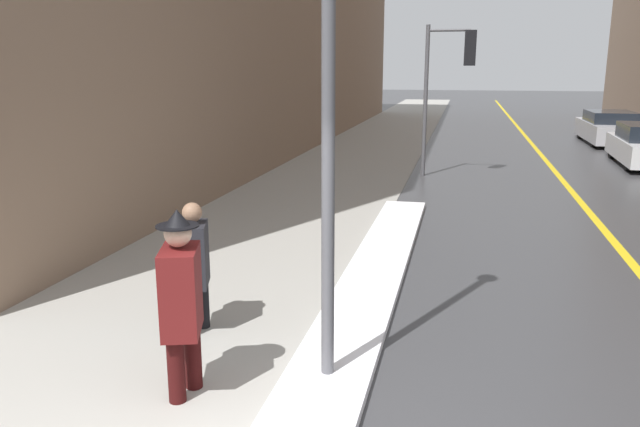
# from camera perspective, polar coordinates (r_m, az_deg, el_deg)

# --- Properties ---
(sidewalk_slab) EXTENTS (4.00, 80.00, 0.01)m
(sidewalk_slab) POSITION_cam_1_polar(r_m,az_deg,el_deg) (19.29, 2.73, 4.53)
(sidewalk_slab) COLOR #9E9B93
(sidewalk_slab) RESTS_ON ground
(road_centre_stripe) EXTENTS (0.16, 80.00, 0.00)m
(road_centre_stripe) POSITION_cam_1_polar(r_m,az_deg,el_deg) (19.17, 20.69, 3.62)
(road_centre_stripe) COLOR gold
(road_centre_stripe) RESTS_ON ground
(snow_bank_curb) EXTENTS (0.83, 9.91, 0.10)m
(snow_bank_curb) POSITION_cam_1_polar(r_m,az_deg,el_deg) (8.80, 4.83, -5.88)
(snow_bank_curb) COLOR white
(snow_bank_curb) RESTS_ON ground
(lamp_post) EXTENTS (0.28, 0.28, 5.60)m
(lamp_post) POSITION_cam_1_polar(r_m,az_deg,el_deg) (5.43, 0.79, 17.18)
(lamp_post) COLOR #515156
(lamp_post) RESTS_ON ground
(traffic_light_near) EXTENTS (1.31, 0.32, 4.01)m
(traffic_light_near) POSITION_cam_1_polar(r_m,az_deg,el_deg) (17.23, 12.00, 12.88)
(traffic_light_near) COLOR #515156
(traffic_light_near) RESTS_ON ground
(pedestrian_nearside) EXTENTS (0.46, 0.77, 1.74)m
(pedestrian_nearside) POSITION_cam_1_polar(r_m,az_deg,el_deg) (5.68, -12.56, -7.44)
(pedestrian_nearside) COLOR #340C0C
(pedestrian_nearside) RESTS_ON ground
(pedestrian_trailing) EXTENTS (0.42, 0.72, 1.50)m
(pedestrian_trailing) POSITION_cam_1_polar(r_m,az_deg,el_deg) (7.05, -11.39, -4.33)
(pedestrian_trailing) COLOR black
(pedestrian_trailing) RESTS_ON ground
(parked_car_silver) EXTENTS (1.77, 4.82, 1.25)m
(parked_car_silver) POSITION_cam_1_polar(r_m,az_deg,el_deg) (27.10, 24.91, 7.11)
(parked_car_silver) COLOR #B2B2B7
(parked_car_silver) RESTS_ON ground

